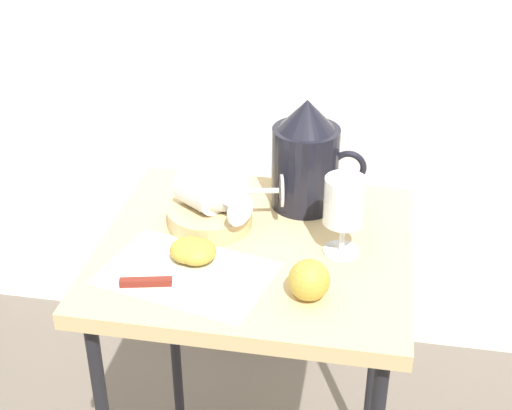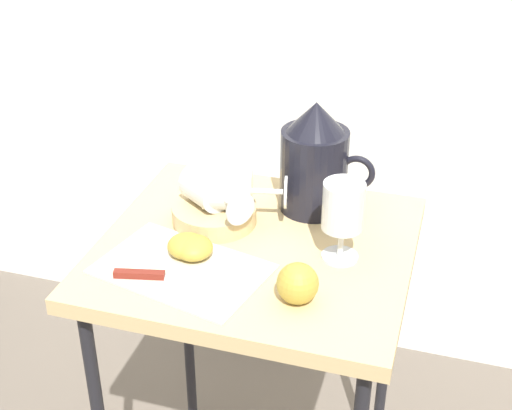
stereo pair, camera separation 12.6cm
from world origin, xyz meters
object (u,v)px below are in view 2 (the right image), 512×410
object	(u,v)px
pitcher	(314,167)
apple_whole	(298,283)
wine_glass_tipped_near	(230,190)
table	(256,278)
basket_tray	(214,213)
knife	(165,276)
wine_glass_tipped_far	(208,188)
wine_glass_upright	(343,211)
apple_half_left	(187,246)
apple_half_right	(194,248)

from	to	relation	value
pitcher	apple_whole	bearing A→B (deg)	-81.83
wine_glass_tipped_near	apple_whole	world-z (taller)	wine_glass_tipped_near
table	basket_tray	world-z (taller)	basket_tray
table	knife	size ratio (longest dim) A/B	3.05
table	wine_glass_tipped_far	size ratio (longest dim) A/B	4.72
wine_glass_upright	apple_half_left	size ratio (longest dim) A/B	2.17
wine_glass_tipped_near	wine_glass_tipped_far	world-z (taller)	wine_glass_tipped_near
pitcher	knife	distance (m)	0.36
knife	table	bearing A→B (deg)	53.03
basket_tray	knife	bearing A→B (deg)	-94.58
table	wine_glass_upright	size ratio (longest dim) A/B	5.04
apple_whole	wine_glass_tipped_far	bearing A→B (deg)	139.13
basket_tray	apple_half_right	world-z (taller)	apple_half_right
pitcher	basket_tray	bearing A→B (deg)	-147.27
wine_glass_tipped_far	apple_half_right	world-z (taller)	wine_glass_tipped_far
wine_glass_tipped_far	apple_whole	bearing A→B (deg)	-40.87
wine_glass_tipped_far	wine_glass_upright	bearing A→B (deg)	-11.05
table	apple_whole	bearing A→B (deg)	-51.65
basket_tray	apple_half_right	xyz separation A→B (m)	(0.01, -0.13, 0.00)
wine_glass_upright	wine_glass_tipped_far	world-z (taller)	wine_glass_upright
apple_half_right	apple_whole	size ratio (longest dim) A/B	1.00
apple_half_left	knife	distance (m)	0.08
wine_glass_upright	knife	bearing A→B (deg)	-150.93
table	apple_half_left	size ratio (longest dim) A/B	10.93
table	wine_glass_tipped_near	bearing A→B (deg)	141.60
knife	wine_glass_tipped_far	bearing A→B (deg)	88.11
apple_half_left	apple_whole	distance (m)	0.22
wine_glass_upright	apple_half_left	distance (m)	0.27
table	wine_glass_upright	bearing A→B (deg)	-0.97
table	wine_glass_tipped_far	xyz separation A→B (m)	(-0.11, 0.05, 0.15)
pitcher	apple_half_left	bearing A→B (deg)	-126.59
wine_glass_tipped_near	knife	size ratio (longest dim) A/B	0.68
wine_glass_tipped_far	knife	world-z (taller)	wine_glass_tipped_far
pitcher	apple_half_right	bearing A→B (deg)	-124.02
table	wine_glass_tipped_far	distance (m)	0.19
apple_half_left	wine_glass_tipped_near	bearing A→B (deg)	73.04
table	wine_glass_tipped_far	world-z (taller)	wine_glass_tipped_far
table	apple_half_right	world-z (taller)	apple_half_right
wine_glass_tipped_near	knife	distance (m)	0.22
table	wine_glass_tipped_near	world-z (taller)	wine_glass_tipped_near
wine_glass_tipped_near	apple_whole	xyz separation A→B (m)	(0.17, -0.19, -0.04)
basket_tray	table	bearing A→B (deg)	-27.71
wine_glass_tipped_far	apple_half_left	size ratio (longest dim) A/B	2.31
wine_glass_upright	wine_glass_tipped_far	bearing A→B (deg)	168.95
apple_half_left	knife	bearing A→B (deg)	-97.32
apple_half_right	apple_whole	xyz separation A→B (m)	(0.20, -0.06, 0.01)
apple_half_right	knife	xyz separation A→B (m)	(-0.02, -0.07, -0.01)
wine_glass_tipped_far	apple_half_left	world-z (taller)	wine_glass_tipped_far
basket_tray	apple_half_right	distance (m)	0.13
wine_glass_tipped_near	table	bearing A→B (deg)	-38.40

